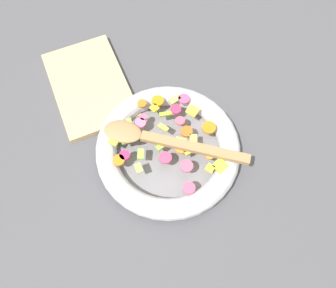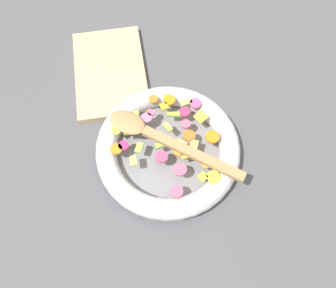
% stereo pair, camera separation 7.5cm
% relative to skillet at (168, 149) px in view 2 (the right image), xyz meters
% --- Properties ---
extents(ground_plane, '(4.00, 4.00, 0.00)m').
position_rel_skillet_xyz_m(ground_plane, '(0.00, 0.00, -0.02)').
color(ground_plane, '#4C4C51').
extents(skillet, '(0.34, 0.34, 0.05)m').
position_rel_skillet_xyz_m(skillet, '(0.00, 0.00, 0.00)').
color(skillet, slate).
rests_on(skillet, ground_plane).
extents(chopped_vegetables, '(0.27, 0.26, 0.01)m').
position_rel_skillet_xyz_m(chopped_vegetables, '(0.01, -0.01, 0.03)').
color(chopped_vegetables, orange).
rests_on(chopped_vegetables, skillet).
extents(wooden_spoon, '(0.24, 0.29, 0.01)m').
position_rel_skillet_xyz_m(wooden_spoon, '(0.01, 0.02, 0.04)').
color(wooden_spoon, '#A87F51').
rests_on(wooden_spoon, chopped_vegetables).
extents(cutting_board, '(0.29, 0.19, 0.02)m').
position_rel_skillet_xyz_m(cutting_board, '(0.26, 0.12, -0.01)').
color(cutting_board, tan).
rests_on(cutting_board, ground_plane).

